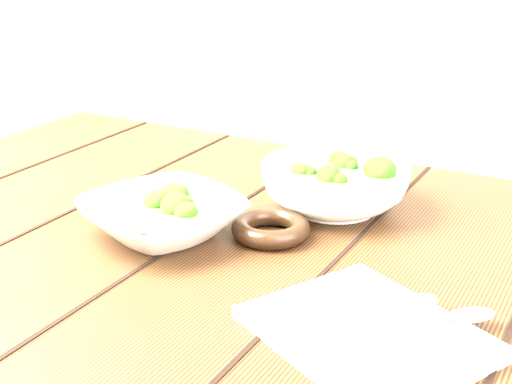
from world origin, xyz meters
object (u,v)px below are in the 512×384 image
object	(u,v)px
soup_bowl_front	(163,216)
trivet	(271,228)
table	(219,306)
soup_bowl_back	(335,185)
napkin	(367,333)

from	to	relation	value
soup_bowl_front	trivet	distance (m)	0.14
table	soup_bowl_front	world-z (taller)	soup_bowl_front
table	soup_bowl_front	bearing A→B (deg)	-136.42
soup_bowl_front	soup_bowl_back	bearing A→B (deg)	50.00
soup_bowl_back	trivet	xyz separation A→B (m)	(-0.03, -0.13, -0.02)
table	napkin	size ratio (longest dim) A/B	5.40
soup_bowl_back	napkin	size ratio (longest dim) A/B	1.18
table	napkin	xyz separation A→B (m)	(0.28, -0.16, 0.13)
soup_bowl_front	napkin	distance (m)	0.35
table	napkin	distance (m)	0.34
soup_bowl_back	napkin	distance (m)	0.35
soup_bowl_front	trivet	world-z (taller)	soup_bowl_front
soup_bowl_back	table	bearing A→B (deg)	-127.39
trivet	napkin	size ratio (longest dim) A/B	0.47
napkin	soup_bowl_back	bearing A→B (deg)	145.57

